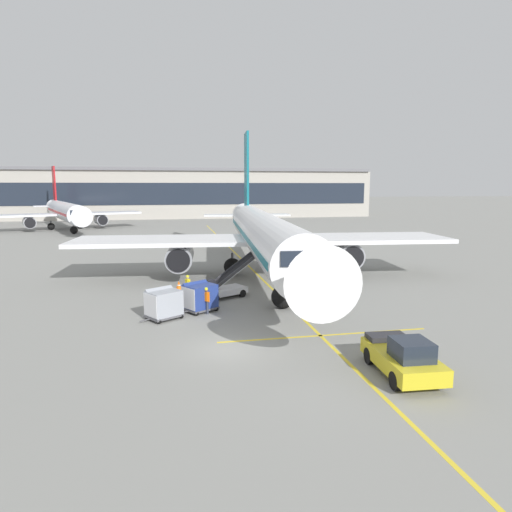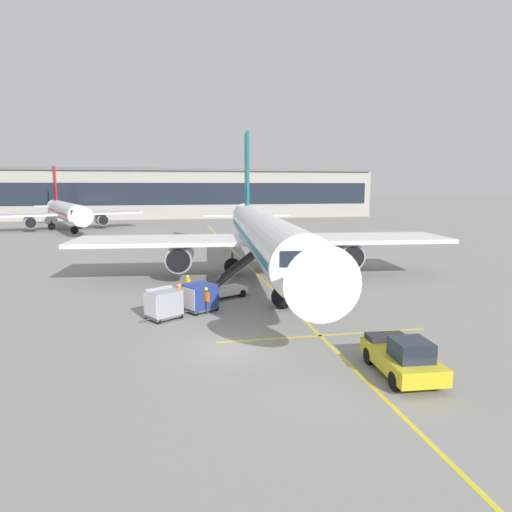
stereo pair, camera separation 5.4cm
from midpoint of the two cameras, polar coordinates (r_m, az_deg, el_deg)
ground_plane at (r=23.23m, az=-3.92°, el=-11.65°), size 600.00×600.00×0.00m
parked_airplane at (r=40.28m, az=0.90°, el=2.74°), size 33.84×43.30×14.75m
belt_loader at (r=33.21m, az=-3.90°, el=-3.71°), size 5.14×3.49×3.34m
baggage_cart_lead at (r=29.69m, az=-7.25°, el=-5.11°), size 2.72×2.43×1.91m
baggage_cart_second at (r=28.39m, az=-11.76°, el=-5.88°), size 2.72×2.43×1.91m
pushback_tug at (r=20.85m, az=18.14°, el=-12.13°), size 2.34×4.51×1.83m
ground_crew_by_loader at (r=33.11m, az=-8.73°, el=-3.68°), size 0.38×0.52×1.74m
ground_crew_by_carts at (r=30.42m, az=-8.34°, el=-4.79°), size 0.56×0.33×1.74m
ground_crew_marshaller at (r=29.02m, az=-6.39°, el=-5.42°), size 0.42×0.48×1.74m
safety_cone_engine_keepout at (r=35.80m, az=-9.83°, el=-3.76°), size 0.69×0.69×0.78m
apron_guidance_line_lead_in at (r=40.05m, az=0.62°, el=-2.83°), size 0.20×110.00×0.01m
apron_guidance_line_stop_bar at (r=25.37m, az=8.75°, el=-9.93°), size 12.00×0.20×0.01m
terminal_building at (r=123.55m, az=-11.31°, el=7.85°), size 106.71×22.18×12.56m
distant_airplane at (r=91.74m, az=-23.10°, el=5.19°), size 27.54×35.15×12.30m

